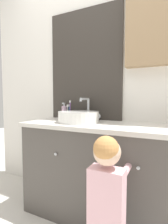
{
  "coord_description": "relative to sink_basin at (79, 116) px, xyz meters",
  "views": [
    {
      "loc": [
        0.5,
        -1.09,
        1.05
      ],
      "look_at": [
        -0.17,
        0.28,
        0.94
      ],
      "focal_mm": 28.0,
      "sensor_mm": 36.0,
      "label": 1
    }
  ],
  "objects": [
    {
      "name": "toothbrush_holder",
      "position": [
        -0.21,
        0.18,
        -0.01
      ],
      "size": [
        0.06,
        0.06,
        0.2
      ],
      "color": "#66B27F",
      "rests_on": "vanity_counter"
    },
    {
      "name": "vanity_counter",
      "position": [
        0.25,
        -0.0,
        -0.47
      ],
      "size": [
        1.45,
        0.55,
        0.84
      ],
      "color": "#4C4742",
      "rests_on": "ground_plane"
    },
    {
      "name": "child_figure",
      "position": [
        0.44,
        -0.5,
        -0.39
      ],
      "size": [
        0.2,
        0.42,
        0.85
      ],
      "color": "slate",
      "rests_on": "ground_plane"
    },
    {
      "name": "soap_dispenser",
      "position": [
        -0.3,
        0.21,
        0.02
      ],
      "size": [
        0.06,
        0.06,
        0.17
      ],
      "color": "#CCA3BC",
      "rests_on": "vanity_counter"
    },
    {
      "name": "sink_basin",
      "position": [
        0.0,
        0.0,
        0.0
      ],
      "size": [
        0.37,
        0.43,
        0.23
      ],
      "color": "white",
      "rests_on": "vanity_counter"
    },
    {
      "name": "wall_back",
      "position": [
        0.25,
        0.3,
        0.39
      ],
      "size": [
        3.2,
        0.18,
        2.5
      ],
      "color": "silver",
      "rests_on": "ground_plane"
    }
  ]
}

